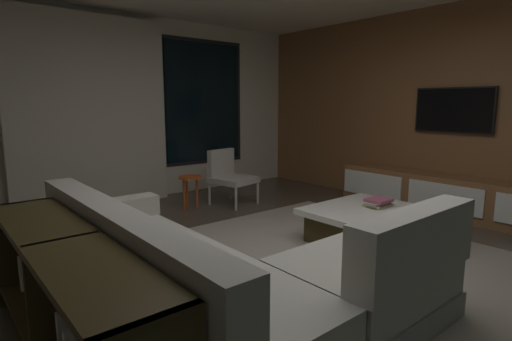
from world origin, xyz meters
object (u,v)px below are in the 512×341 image
side_stool (190,182)px  media_console (456,198)px  book_stack_on_coffee_table (378,203)px  mounted_tv (453,110)px  sectional_couch (222,279)px  console_table_behind_couch (67,297)px  accent_chair_near_window (229,174)px  coffee_table (373,227)px

side_stool → media_console: media_console is taller
book_stack_on_coffee_table → mounted_tv: bearing=1.5°
sectional_couch → console_table_behind_couch: (-0.91, 0.13, 0.13)m
sectional_couch → side_stool: sectional_couch is taller
accent_chair_near_window → console_table_behind_couch: (-2.84, -2.42, -0.02)m
book_stack_on_coffee_table → coffee_table: bearing=-159.2°
sectional_couch → book_stack_on_coffee_table: 2.22m
side_stool → console_table_behind_couch: size_ratio=0.22×
book_stack_on_coffee_table → accent_chair_near_window: (-0.28, 2.27, 0.03)m
sectional_couch → console_table_behind_couch: 0.93m
sectional_couch → side_stool: bearing=63.3°
sectional_couch → side_stool: 2.95m
book_stack_on_coffee_table → console_table_behind_couch: console_table_behind_couch is taller
accent_chair_near_window → side_stool: accent_chair_near_window is taller
mounted_tv → side_stool: bearing=137.8°
book_stack_on_coffee_table → media_console: media_console is taller
sectional_couch → accent_chair_near_window: size_ratio=3.21×
side_stool → mounted_tv: size_ratio=0.46×
sectional_couch → side_stool: (1.32, 2.63, 0.08)m
sectional_couch → media_console: size_ratio=0.81×
mounted_tv → media_console: bearing=-132.5°
mounted_tv → accent_chair_near_window: bearing=131.2°
coffee_table → media_console: bearing=-3.2°
coffee_table → media_console: media_console is taller
coffee_table → side_stool: side_stool is taller
media_console → sectional_couch: bearing=-178.1°
sectional_couch → media_console: 3.70m
media_console → console_table_behind_couch: console_table_behind_couch is taller
book_stack_on_coffee_table → accent_chair_near_window: size_ratio=0.37×
media_console → coffee_table: bearing=176.8°
side_stool → media_console: bearing=-46.6°
sectional_couch → console_table_behind_couch: size_ratio=1.19×
media_console → console_table_behind_couch: (-4.61, 0.01, 0.16)m
accent_chair_near_window → mounted_tv: size_ratio=0.78×
coffee_table → accent_chair_near_window: bearing=92.9°
media_console → console_table_behind_couch: 4.61m
accent_chair_near_window → mounted_tv: bearing=-48.8°
sectional_couch → accent_chair_near_window: sectional_couch is taller
accent_chair_near_window → media_console: (1.77, -2.43, -0.18)m
media_console → mounted_tv: size_ratio=3.11×
coffee_table → book_stack_on_coffee_table: bearing=20.8°
side_stool → media_console: size_ratio=0.15×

